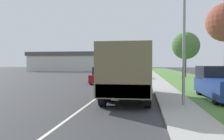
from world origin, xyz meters
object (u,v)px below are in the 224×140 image
at_px(military_truck, 128,71).
at_px(car_nearest_ahead, 101,76).
at_px(car_third_ahead, 138,70).
at_px(car_fourth_ahead, 140,70).
at_px(lamp_post, 179,26).
at_px(car_second_ahead, 136,74).
at_px(pickup_truck, 221,84).

xyz_separation_m(military_truck, car_nearest_ahead, (-3.61, 10.17, -0.94)).
xyz_separation_m(military_truck, car_third_ahead, (-0.35, 34.23, -1.01)).
height_order(car_fourth_ahead, lamp_post, lamp_post).
distance_m(military_truck, car_second_ahead, 17.84).
height_order(pickup_truck, lamp_post, lamp_post).
relative_size(military_truck, car_fourth_ahead, 1.76).
xyz_separation_m(military_truck, pickup_truck, (5.46, 1.16, -0.80)).
height_order(military_truck, car_second_ahead, military_truck).
relative_size(pickup_truck, lamp_post, 0.85).
bearing_deg(car_third_ahead, car_second_ahead, -89.62).
bearing_deg(pickup_truck, car_fourth_ahead, 97.62).
distance_m(car_fourth_ahead, pickup_truck, 41.97).
distance_m(military_truck, car_nearest_ahead, 10.83).
bearing_deg(pickup_truck, car_nearest_ahead, 135.19).
bearing_deg(military_truck, pickup_truck, 12.01).
distance_m(military_truck, lamp_post, 3.82).
height_order(military_truck, car_nearest_ahead, military_truck).
bearing_deg(car_third_ahead, lamp_post, -85.35).
distance_m(pickup_truck, lamp_post, 5.08).
xyz_separation_m(car_fourth_ahead, lamp_post, (2.68, -44.50, 3.29)).
xyz_separation_m(pickup_truck, lamp_post, (-2.88, -2.90, 3.02)).
xyz_separation_m(car_second_ahead, car_fourth_ahead, (0.13, 24.94, -0.08)).
xyz_separation_m(car_nearest_ahead, car_fourth_ahead, (3.50, 32.59, -0.14)).
bearing_deg(car_third_ahead, car_nearest_ahead, -97.72).
distance_m(car_nearest_ahead, car_fourth_ahead, 32.78).
xyz_separation_m(car_second_ahead, car_third_ahead, (-0.11, 16.42, -0.01)).
relative_size(car_nearest_ahead, pickup_truck, 0.74).
height_order(car_third_ahead, car_fourth_ahead, car_third_ahead).
bearing_deg(car_nearest_ahead, car_second_ahead, 66.21).
height_order(car_second_ahead, lamp_post, lamp_post).
xyz_separation_m(car_third_ahead, pickup_truck, (5.81, -33.07, 0.21)).
distance_m(car_third_ahead, car_fourth_ahead, 8.53).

